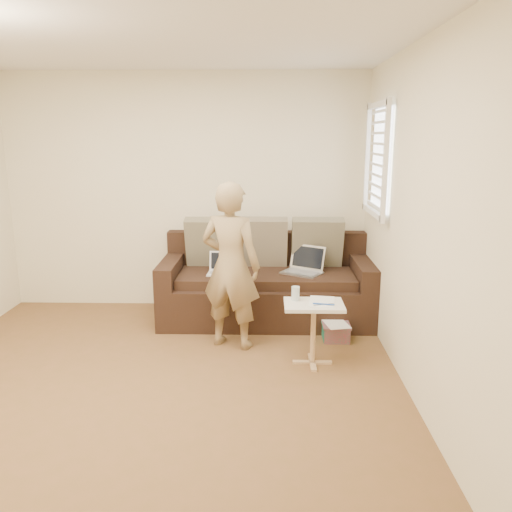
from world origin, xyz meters
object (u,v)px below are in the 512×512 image
sofa (266,280)px  side_table (313,334)px  drinking_glass (295,293)px  striped_box (336,331)px  person (231,266)px  laptop_silver (302,273)px  laptop_white (222,274)px

sofa → side_table: 1.19m
side_table → drinking_glass: drinking_glass is taller
sofa → side_table: size_ratio=4.01×
side_table → striped_box: size_ratio=2.06×
person → side_table: size_ratio=2.81×
side_table → drinking_glass: 0.38m
laptop_silver → person: (-0.69, -0.67, 0.25)m
sofa → striped_box: bearing=-40.5°
side_table → striped_box: bearing=63.3°
laptop_white → striped_box: (1.13, -0.47, -0.44)m
laptop_silver → side_table: (0.04, -1.05, -0.25)m
drinking_glass → person: bearing=152.1°
sofa → striped_box: 0.95m
laptop_white → person: person is taller
sofa → drinking_glass: sofa is taller
laptop_white → side_table: bearing=-46.0°
laptop_silver → laptop_white: (-0.82, -0.05, 0.00)m
sofa → laptop_silver: bearing=-8.9°
sofa → drinking_glass: (0.25, -1.03, 0.18)m
striped_box → sofa: bearing=139.5°
laptop_white → drinking_glass: (0.71, -0.92, 0.09)m
laptop_white → laptop_silver: bearing=6.8°
sofa → striped_box: sofa is taller
side_table → striped_box: (0.27, 0.53, -0.19)m
sofa → laptop_silver: 0.39m
side_table → drinking_glass: size_ratio=4.57×
person → laptop_white: bearing=-58.8°
striped_box → laptop_white: bearing=157.5°
laptop_white → striped_box: size_ratio=1.14×
sofa → laptop_white: 0.48m
person → striped_box: size_ratio=5.80×
sofa → side_table: bearing=-69.9°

